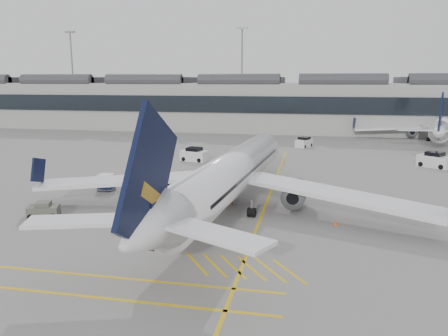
% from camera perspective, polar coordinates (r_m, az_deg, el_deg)
% --- Properties ---
extents(ground, '(220.00, 220.00, 0.00)m').
position_cam_1_polar(ground, '(37.67, -11.22, -7.05)').
color(ground, gray).
rests_on(ground, ground).
extents(terminal, '(200.00, 20.45, 12.40)m').
position_cam_1_polar(terminal, '(105.91, 3.79, 8.38)').
color(terminal, '#9E9E99').
rests_on(terminal, ground).
extents(light_masts, '(113.00, 0.60, 25.45)m').
position_cam_1_polar(light_masts, '(119.95, 3.96, 12.73)').
color(light_masts, slate).
rests_on(light_masts, ground).
extents(apron_markings, '(0.25, 60.00, 0.01)m').
position_cam_1_polar(apron_markings, '(44.67, 5.80, -3.93)').
color(apron_markings, gold).
rests_on(apron_markings, ground).
extents(airliner_main, '(37.01, 40.58, 10.79)m').
position_cam_1_polar(airliner_main, '(40.15, 0.70, -0.98)').
color(airliner_main, white).
rests_on(airliner_main, ground).
extents(airliner_far, '(32.30, 35.82, 9.83)m').
position_cam_1_polar(airliner_far, '(95.75, 26.73, 4.90)').
color(airliner_far, white).
rests_on(airliner_far, ground).
extents(belt_loader, '(5.10, 2.48, 2.02)m').
position_cam_1_polar(belt_loader, '(43.70, -3.86, -3.45)').
color(belt_loader, silver).
rests_on(belt_loader, ground).
extents(baggage_cart_a, '(2.02, 1.74, 1.94)m').
position_cam_1_polar(baggage_cart_a, '(44.32, -1.06, -2.61)').
color(baggage_cart_a, gray).
rests_on(baggage_cart_a, ground).
extents(baggage_cart_b, '(2.08, 1.89, 1.81)m').
position_cam_1_polar(baggage_cart_b, '(47.15, -7.24, -1.93)').
color(baggage_cart_b, gray).
rests_on(baggage_cart_b, ground).
extents(baggage_cart_c, '(2.14, 1.86, 2.00)m').
position_cam_1_polar(baggage_cart_c, '(41.14, -9.28, -3.84)').
color(baggage_cart_c, gray).
rests_on(baggage_cart_c, ground).
extents(baggage_cart_d, '(1.74, 1.46, 1.78)m').
position_cam_1_polar(baggage_cart_d, '(48.99, -15.14, -1.75)').
color(baggage_cart_d, gray).
rests_on(baggage_cart_d, ground).
extents(ramp_agent_a, '(0.81, 0.86, 1.98)m').
position_cam_1_polar(ramp_agent_a, '(44.67, -0.03, -2.57)').
color(ramp_agent_a, '#E65C0C').
rests_on(ramp_agent_a, ground).
extents(ramp_agent_b, '(1.09, 0.96, 1.88)m').
position_cam_1_polar(ramp_agent_b, '(42.05, 0.59, -3.53)').
color(ramp_agent_b, orange).
rests_on(ramp_agent_b, ground).
extents(pushback_tug, '(2.89, 2.26, 1.42)m').
position_cam_1_polar(pushback_tug, '(41.26, -22.49, -5.17)').
color(pushback_tug, '#535649').
rests_on(pushback_tug, ground).
extents(safety_cone_nose, '(0.37, 0.37, 0.51)m').
position_cam_1_polar(safety_cone_nose, '(56.56, 4.13, -0.36)').
color(safety_cone_nose, '#F24C0A').
rests_on(safety_cone_nose, ground).
extents(safety_cone_engine, '(0.33, 0.33, 0.46)m').
position_cam_1_polar(safety_cone_engine, '(37.46, 14.39, -6.94)').
color(safety_cone_engine, '#F24C0A').
rests_on(safety_cone_engine, ground).
extents(service_van_left, '(4.29, 2.89, 2.02)m').
position_cam_1_polar(service_van_left, '(64.63, -3.90, 1.72)').
color(service_van_left, silver).
rests_on(service_van_left, ground).
extents(service_van_mid, '(3.16, 3.96, 1.82)m').
position_cam_1_polar(service_van_mid, '(79.19, 10.42, 3.30)').
color(service_van_mid, silver).
rests_on(service_van_mid, ground).
extents(service_van_right, '(4.52, 4.18, 2.12)m').
position_cam_1_polar(service_van_right, '(66.48, 25.77, 0.91)').
color(service_van_right, silver).
rests_on(service_van_right, ground).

